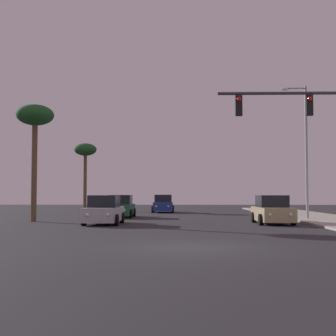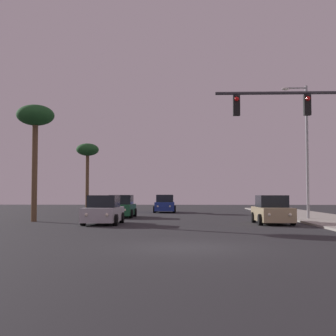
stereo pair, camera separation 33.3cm
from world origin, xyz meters
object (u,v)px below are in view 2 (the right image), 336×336
at_px(car_tan, 272,211).
at_px(palm_tree_near, 35,121).
at_px(palm_tree_far, 88,153).
at_px(car_blue, 165,204).
at_px(car_green, 121,207).
at_px(car_silver, 104,211).
at_px(traffic_light_mast, 317,128).
at_px(street_lamp, 305,144).

xyz_separation_m(car_tan, palm_tree_near, (-14.74, 1.81, 5.71)).
bearing_deg(palm_tree_far, car_blue, -30.01).
xyz_separation_m(car_green, palm_tree_far, (-5.62, 14.40, 5.42)).
height_order(car_silver, traffic_light_mast, traffic_light_mast).
xyz_separation_m(car_tan, palm_tree_far, (-15.53, 21.81, 5.42)).
bearing_deg(car_tan, car_blue, -68.69).
height_order(car_silver, street_lamp, street_lamp).
bearing_deg(car_tan, street_lamp, -128.01).
bearing_deg(traffic_light_mast, palm_tree_near, 149.96).
bearing_deg(car_tan, car_silver, 1.87).
bearing_deg(car_blue, palm_tree_far, -31.07).
distance_m(street_lamp, palm_tree_near, 17.96).
relative_size(car_silver, palm_tree_near, 0.58).
bearing_deg(car_blue, street_lamp, 126.99).
height_order(car_silver, palm_tree_far, palm_tree_far).
height_order(car_tan, traffic_light_mast, traffic_light_mast).
bearing_deg(traffic_light_mast, palm_tree_far, 119.31).
distance_m(car_blue, palm_tree_far, 11.22).
relative_size(car_blue, palm_tree_near, 0.58).
distance_m(traffic_light_mast, palm_tree_near, 17.93).
distance_m(car_tan, palm_tree_far, 27.32).
xyz_separation_m(car_blue, street_lamp, (10.05, -12.84, 4.36)).
relative_size(car_blue, car_green, 1.00).
bearing_deg(palm_tree_near, car_tan, -7.01).
bearing_deg(car_silver, street_lamp, -159.24).
height_order(street_lamp, palm_tree_far, street_lamp).
xyz_separation_m(traffic_light_mast, palm_tree_far, (-16.24, 28.93, 1.51)).
height_order(car_green, street_lamp, street_lamp).
relative_size(car_green, palm_tree_near, 0.58).
xyz_separation_m(car_silver, street_lamp, (12.89, 4.60, 4.36)).
distance_m(car_green, traffic_light_mast, 18.42).
relative_size(palm_tree_far, palm_tree_near, 0.96).
bearing_deg(street_lamp, traffic_light_mast, -101.74).
bearing_deg(street_lamp, car_tan, -126.75).
height_order(car_green, traffic_light_mast, traffic_light_mast).
bearing_deg(palm_tree_near, traffic_light_mast, -30.04).
bearing_deg(traffic_light_mast, car_green, 126.15).
distance_m(car_blue, street_lamp, 16.88).
height_order(palm_tree_far, palm_tree_near, palm_tree_near).
distance_m(traffic_light_mast, palm_tree_far, 33.21).
height_order(car_blue, car_green, same).
xyz_separation_m(car_silver, palm_tree_far, (-5.67, 22.35, 5.42)).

